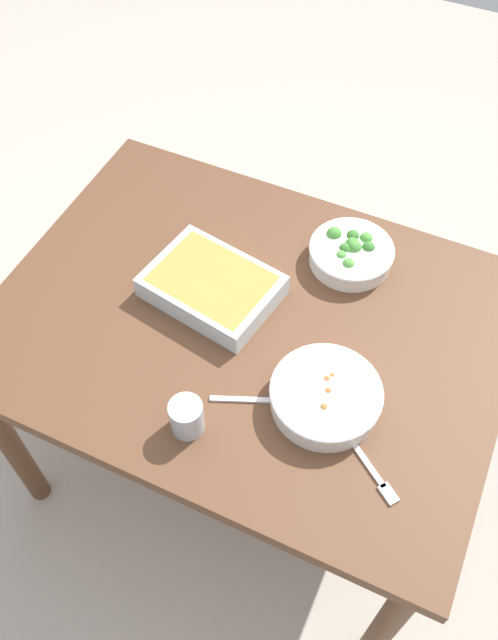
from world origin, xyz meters
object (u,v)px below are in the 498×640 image
object	(u,v)px
spoon_by_stew	(262,400)
fork_on_table	(373,472)
stew_bowl	(326,396)
drink_cup	(186,417)
broccoli_bowl	(351,253)
baking_dish	(212,285)

from	to	relation	value
spoon_by_stew	fork_on_table	size ratio (longest dim) A/B	1.10
stew_bowl	drink_cup	distance (m)	0.30
broccoli_bowl	fork_on_table	distance (m)	0.57
baking_dish	drink_cup	distance (m)	0.36
stew_bowl	drink_cup	xyz separation A→B (m)	(-0.24, -0.17, 0.01)
baking_dish	broccoli_bowl	bearing A→B (deg)	42.15
stew_bowl	broccoli_bowl	size ratio (longest dim) A/B	1.14
broccoli_bowl	drink_cup	world-z (taller)	drink_cup
broccoli_bowl	drink_cup	bearing A→B (deg)	-105.01
broccoli_bowl	spoon_by_stew	xyz separation A→B (m)	(-0.04, -0.46, -0.03)
stew_bowl	spoon_by_stew	bearing A→B (deg)	-157.45
broccoli_bowl	drink_cup	xyz separation A→B (m)	(-0.16, -0.58, 0.01)
broccoli_bowl	drink_cup	size ratio (longest dim) A/B	2.50
drink_cup	spoon_by_stew	distance (m)	0.17
baking_dish	spoon_by_stew	distance (m)	0.32
stew_bowl	fork_on_table	size ratio (longest dim) A/B	1.58
drink_cup	stew_bowl	bearing A→B (deg)	35.34
spoon_by_stew	fork_on_table	bearing A→B (deg)	-11.67
baking_dish	drink_cup	xyz separation A→B (m)	(0.11, -0.34, 0.00)
stew_bowl	baking_dish	xyz separation A→B (m)	(-0.35, 0.17, 0.00)
fork_on_table	stew_bowl	bearing A→B (deg)	143.77
baking_dish	fork_on_table	world-z (taller)	baking_dish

